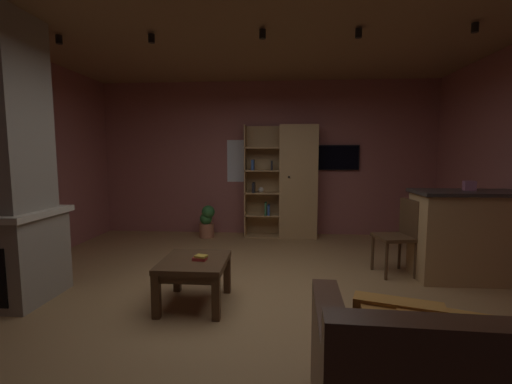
% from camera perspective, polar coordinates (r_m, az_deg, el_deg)
% --- Properties ---
extents(floor, '(6.05, 5.94, 0.02)m').
position_cam_1_polar(floor, '(3.63, -0.48, -17.58)').
color(floor, '#A37A4C').
rests_on(floor, ground).
extents(wall_back, '(6.17, 0.06, 2.78)m').
position_cam_1_polar(wall_back, '(6.32, 1.73, 5.56)').
color(wall_back, '#9E5B56').
rests_on(wall_back, ground).
extents(ceiling, '(6.05, 5.94, 0.02)m').
position_cam_1_polar(ceiling, '(3.58, -0.53, 28.02)').
color(ceiling, '#8E6B47').
extents(window_pane_back, '(0.66, 0.01, 0.77)m').
position_cam_1_polar(window_pane_back, '(6.32, -1.85, 5.18)').
color(window_pane_back, white).
extents(bookshelf_cabinet, '(1.27, 0.41, 1.97)m').
position_cam_1_polar(bookshelf_cabinet, '(6.06, 6.18, 1.61)').
color(bookshelf_cabinet, tan).
rests_on(bookshelf_cabinet, ground).
extents(kitchen_bar_counter, '(1.49, 0.62, 1.04)m').
position_cam_1_polar(kitchen_bar_counter, '(4.76, 33.23, -6.09)').
color(kitchen_bar_counter, tan).
rests_on(kitchen_bar_counter, ground).
extents(tissue_box, '(0.14, 0.14, 0.11)m').
position_cam_1_polar(tissue_box, '(4.67, 32.01, 0.90)').
color(tissue_box, '#995972').
rests_on(tissue_box, kitchen_bar_counter).
extents(coffee_table, '(0.62, 0.70, 0.45)m').
position_cam_1_polar(coffee_table, '(3.44, -10.23, -12.38)').
color(coffee_table, '#4C331E').
rests_on(coffee_table, ground).
extents(table_book_0, '(0.13, 0.11, 0.03)m').
position_cam_1_polar(table_book_0, '(3.38, -9.34, -10.90)').
color(table_book_0, '#B22D2D').
rests_on(table_book_0, coffee_table).
extents(table_book_1, '(0.13, 0.12, 0.02)m').
position_cam_1_polar(table_book_1, '(3.37, -9.15, -10.52)').
color(table_book_1, gold).
rests_on(table_book_1, coffee_table).
extents(dining_chair, '(0.49, 0.49, 0.92)m').
position_cam_1_polar(dining_chair, '(4.53, 22.97, -6.09)').
color(dining_chair, '#4C331E').
rests_on(dining_chair, ground).
extents(potted_floor_plant, '(0.28, 0.28, 0.58)m').
position_cam_1_polar(potted_floor_plant, '(6.12, -8.17, -4.89)').
color(potted_floor_plant, '#B77051').
rests_on(potted_floor_plant, ground).
extents(wall_mounted_tv, '(0.80, 0.06, 0.45)m').
position_cam_1_polar(wall_mounted_tv, '(6.33, 13.28, 5.60)').
color(wall_mounted_tv, black).
extents(track_light_spot_0, '(0.07, 0.07, 0.09)m').
position_cam_1_polar(track_light_spot_0, '(4.61, -29.99, 21.14)').
color(track_light_spot_0, black).
extents(track_light_spot_1, '(0.07, 0.07, 0.09)m').
position_cam_1_polar(track_light_spot_1, '(4.20, -17.01, 23.26)').
color(track_light_spot_1, black).
extents(track_light_spot_2, '(0.07, 0.07, 0.09)m').
position_cam_1_polar(track_light_spot_2, '(3.92, 1.09, 24.81)').
color(track_light_spot_2, black).
extents(track_light_spot_3, '(0.07, 0.07, 0.09)m').
position_cam_1_polar(track_light_spot_3, '(4.04, 16.73, 24.01)').
color(track_light_spot_3, black).
extents(track_light_spot_4, '(0.07, 0.07, 0.09)m').
position_cam_1_polar(track_light_spot_4, '(4.33, 32.68, 22.05)').
color(track_light_spot_4, black).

